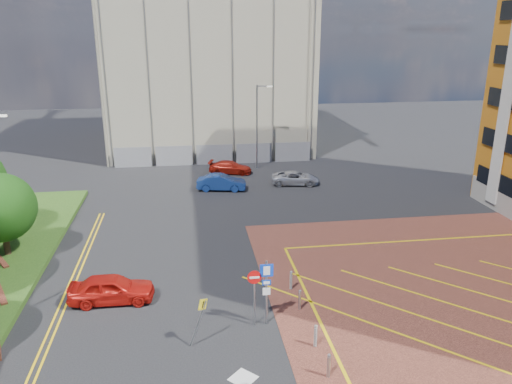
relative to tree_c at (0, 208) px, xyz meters
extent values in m
plane|color=black|center=(13.50, -10.00, -3.19)|extent=(140.00, 140.00, 0.00)
cylinder|color=#3D2B1C|center=(0.00, 0.00, -1.99)|extent=(0.36, 0.36, 1.80)
sphere|color=#183B0D|center=(0.00, 0.00, 0.01)|extent=(4.00, 4.00, 4.00)
cube|color=silver|center=(0.20, 2.00, 4.96)|extent=(0.50, 0.15, 0.12)
cylinder|color=#9EA0A8|center=(17.50, 18.00, 0.81)|extent=(0.16, 0.16, 8.00)
cylinder|color=#9EA0A8|center=(18.10, 18.00, 4.69)|extent=(1.20, 0.10, 0.10)
cube|color=silver|center=(18.70, 18.00, 4.66)|extent=(0.50, 0.15, 0.12)
cylinder|color=#9EA0A8|center=(14.00, -9.00, -1.59)|extent=(0.10, 0.10, 3.20)
cube|color=#0B38C4|center=(14.00, -9.03, -0.44)|extent=(0.60, 0.04, 0.60)
cube|color=white|center=(14.00, -9.06, -0.44)|extent=(0.30, 0.02, 0.42)
cube|color=#0B38C4|center=(14.00, -9.03, -1.04)|extent=(0.40, 0.04, 0.25)
cube|color=white|center=(14.00, -9.06, -1.04)|extent=(0.28, 0.02, 0.14)
cube|color=white|center=(14.00, -9.03, -1.49)|extent=(0.35, 0.04, 0.35)
cylinder|color=#9EA0A8|center=(13.45, -9.00, -1.84)|extent=(0.08, 0.08, 2.70)
cylinder|color=red|center=(13.45, -9.03, -0.74)|extent=(0.64, 0.04, 0.64)
cube|color=white|center=(13.45, -9.06, -0.74)|extent=(0.44, 0.02, 0.10)
cylinder|color=#9EA0A8|center=(10.88, -10.21, -2.09)|extent=(0.79, 0.08, 2.11)
cube|color=yellow|center=(11.10, -10.24, -1.19)|extent=(0.43, 0.43, 0.57)
cylinder|color=#9EA0A8|center=(15.80, -13.00, -2.72)|extent=(0.14, 0.14, 0.90)
cylinder|color=black|center=(15.80, -11.00, -2.72)|extent=(0.14, 0.14, 0.90)
cylinder|color=#9EA0A8|center=(15.80, -8.00, -2.72)|extent=(0.14, 0.14, 0.90)
cylinder|color=black|center=(15.80, -6.00, -2.72)|extent=(0.14, 0.14, 0.90)
cube|color=#A49D86|center=(13.50, 30.00, 7.81)|extent=(21.20, 19.20, 22.00)
cube|color=gray|center=(14.50, 20.00, -2.19)|extent=(21.60, 0.06, 2.00)
imported|color=red|center=(6.73, -5.93, -2.48)|extent=(4.19, 1.74, 1.42)
imported|color=navy|center=(13.52, 11.41, -2.52)|extent=(4.26, 2.11, 1.34)
imported|color=#A2190D|center=(14.75, 16.45, -2.61)|extent=(4.31, 2.70, 1.16)
imported|color=#BBBBC3|center=(20.04, 12.12, -2.62)|extent=(4.39, 2.53, 1.15)
camera|label=1|loc=(10.69, -28.69, 9.74)|focal=35.00mm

